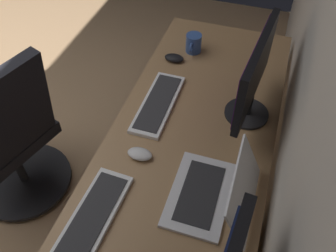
{
  "coord_description": "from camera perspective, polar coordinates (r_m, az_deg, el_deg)",
  "views": [
    {
      "loc": [
        0.98,
        1.97,
        1.91
      ],
      "look_at": [
        0.14,
        1.7,
        0.95
      ],
      "focal_mm": 38.7,
      "sensor_mm": 36.0,
      "label": 1
    }
  ],
  "objects": [
    {
      "name": "monitor_primary",
      "position": [
        1.54,
        13.46,
        7.85
      ],
      "size": [
        0.51,
        0.2,
        0.4
      ],
      "color": "black",
      "rests_on": "desk"
    },
    {
      "name": "desk",
      "position": [
        1.52,
        1.81,
        -7.7
      ],
      "size": [
        2.13,
        0.7,
        0.73
      ],
      "color": "#936D47",
      "rests_on": "ground"
    },
    {
      "name": "office_chair",
      "position": [
        2.07,
        -23.37,
        -2.29
      ],
      "size": [
        0.56,
        0.6,
        0.97
      ],
      "color": "black",
      "rests_on": "ground"
    },
    {
      "name": "coffee_mug",
      "position": [
        2.0,
        4.03,
        12.85
      ],
      "size": [
        0.12,
        0.08,
        0.1
      ],
      "color": "#335193",
      "rests_on": "desk"
    },
    {
      "name": "mouse_spare",
      "position": [
        1.94,
        0.98,
        10.66
      ],
      "size": [
        0.06,
        0.1,
        0.03
      ],
      "primitive_type": "ellipsoid",
      "color": "black",
      "rests_on": "desk"
    },
    {
      "name": "laptop_leftmost",
      "position": [
        1.35,
        7.68,
        -10.34
      ],
      "size": [
        0.35,
        0.31,
        0.2
      ],
      "color": "silver",
      "rests_on": "desk"
    },
    {
      "name": "keyboard_main",
      "position": [
        1.36,
        -11.98,
        -14.15
      ],
      "size": [
        0.43,
        0.16,
        0.02
      ],
      "color": "silver",
      "rests_on": "desk"
    },
    {
      "name": "mouse_main",
      "position": [
        1.48,
        -4.48,
        -4.41
      ],
      "size": [
        0.06,
        0.1,
        0.03
      ],
      "primitive_type": "ellipsoid",
      "color": "silver",
      "rests_on": "desk"
    },
    {
      "name": "keyboard_spare",
      "position": [
        1.69,
        -1.55,
        3.59
      ],
      "size": [
        0.42,
        0.14,
        0.02
      ],
      "color": "silver",
      "rests_on": "desk"
    }
  ]
}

